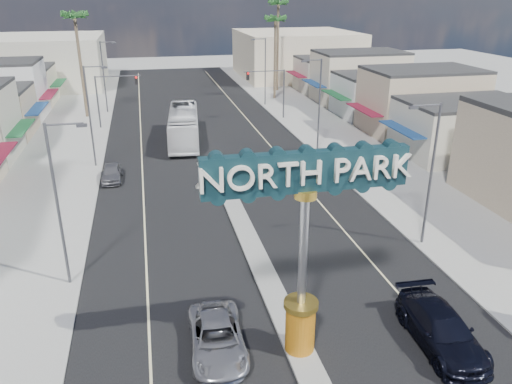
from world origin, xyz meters
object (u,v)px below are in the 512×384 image
gateway_sign (304,232)px  streetlight_r_mid (318,101)px  suv_right (441,329)px  streetlight_l_far (105,73)px  traffic_signal_left (113,91)px  palm_left_far (75,21)px  streetlight_l_near (60,198)px  streetlight_l_mid (91,112)px  streetlight_r_near (429,168)px  palm_right_mid (275,23)px  streetlight_r_far (264,68)px  palm_right_far (278,8)px  car_parked_left (112,173)px  suv_left (217,338)px  city_bus (184,126)px  traffic_signal_right (270,85)px  car_parked_right (283,166)px

gateway_sign → streetlight_r_mid: gateway_sign is taller
suv_right → streetlight_l_far: bearing=111.0°
traffic_signal_left → streetlight_l_far: (-1.25, 8.01, 0.79)m
streetlight_l_far → palm_left_far: size_ratio=0.69×
streetlight_l_near → streetlight_l_mid: (0.00, 20.00, 0.00)m
streetlight_r_near → palm_right_mid: size_ratio=0.74×
palm_left_far → suv_right: (19.33, -48.97, -10.66)m
traffic_signal_left → streetlight_r_far: streetlight_r_far is taller
streetlight_l_near → traffic_signal_left: bearing=87.9°
streetlight_l_far → palm_right_mid: bearing=9.7°
streetlight_r_mid → palm_right_far: palm_right_far is taller
streetlight_r_near → suv_right: bearing=-114.6°
streetlight_l_near → streetlight_l_far: size_ratio=1.00×
streetlight_r_near → car_parked_left: streetlight_r_near is taller
streetlight_l_mid → palm_left_far: (-2.57, 20.00, 6.43)m
palm_right_far → car_parked_left: bearing=-123.7°
streetlight_l_mid → palm_right_mid: (23.43, 26.00, 5.54)m
gateway_sign → streetlight_r_near: gateway_sign is taller
streetlight_r_near → suv_left: size_ratio=1.75×
car_parked_left → city_bus: size_ratio=0.32×
streetlight_l_near → palm_right_mid: bearing=63.0°
streetlight_r_far → streetlight_l_near: bearing=-116.4°
suv_right → traffic_signal_right: bearing=89.0°
traffic_signal_left → car_parked_right: size_ratio=1.34×
car_parked_right → city_bus: 14.09m
traffic_signal_right → palm_right_mid: 14.10m
suv_right → car_parked_left: (-15.33, 25.00, -0.14)m
streetlight_l_near → streetlight_l_far: 42.00m
streetlight_r_far → suv_right: streetlight_r_far is taller
streetlight_r_near → car_parked_left: bearing=140.5°
streetlight_l_mid → car_parked_left: bearing=-70.1°
car_parked_right → suv_right: bearing=-86.6°
streetlight_r_mid → gateway_sign: bearing=-110.4°
streetlight_r_near → streetlight_r_mid: bearing=90.0°
palm_right_mid → palm_right_far: 6.57m
streetlight_r_mid → car_parked_left: (-19.43, -3.96, -4.38)m
gateway_sign → streetlight_l_mid: size_ratio=1.02×
palm_right_far → car_parked_right: (-9.50, -37.54, -11.65)m
traffic_signal_left → streetlight_r_mid: (19.62, -13.99, 0.79)m
streetlight_r_near → palm_left_far: size_ratio=0.69×
gateway_sign → traffic_signal_right: (9.18, 42.02, -1.65)m
streetlight_r_near → palm_right_mid: 46.40m
traffic_signal_right → streetlight_r_near: size_ratio=0.67×
streetlight_l_mid → streetlight_r_mid: same height
streetlight_l_near → palm_left_far: (-2.57, 40.00, 6.43)m
gateway_sign → streetlight_l_near: (-10.43, 8.02, -0.86)m
traffic_signal_right → palm_left_far: bearing=164.9°
streetlight_r_near → palm_right_mid: palm_right_mid is taller
palm_right_far → car_parked_left: 44.79m
streetlight_l_mid → palm_left_far: 21.16m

